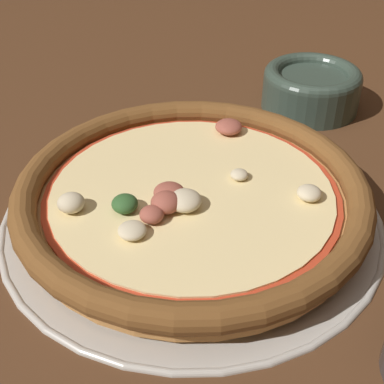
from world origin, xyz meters
TOP-DOWN VIEW (x-y plane):
  - ground_plane at (0.00, 0.00)m, footprint 3.00×3.00m
  - pizza_tray at (0.00, 0.00)m, footprint 0.37×0.37m
  - pizza at (-0.00, -0.00)m, footprint 0.34×0.34m
  - bowl_near at (-0.02, 0.27)m, footprint 0.12×0.12m

SIDE VIEW (x-z plane):
  - ground_plane at x=0.00m, z-range 0.00..0.00m
  - pizza_tray at x=0.00m, z-range 0.00..0.01m
  - pizza at x=0.00m, z-range 0.01..0.04m
  - bowl_near at x=-0.02m, z-range 0.00..0.06m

